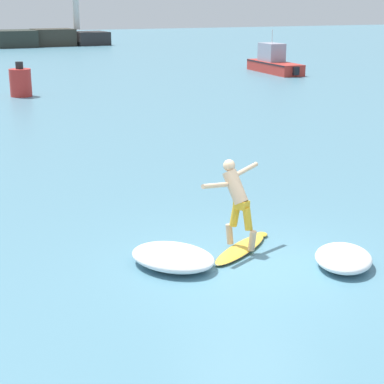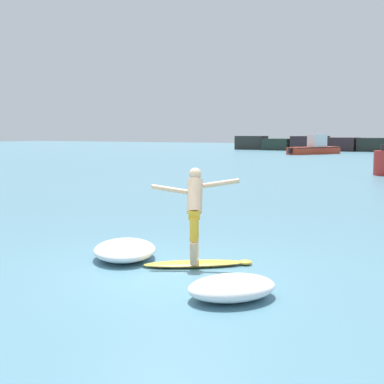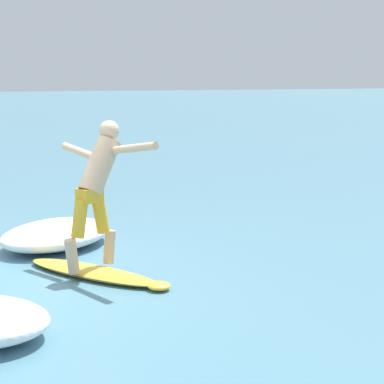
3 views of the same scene
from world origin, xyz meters
name	(u,v)px [view 3 (image 3 of 3)]	position (x,y,z in m)	size (l,w,h in m)	color
ground_plane	(34,278)	(0.00, 0.00, 0.00)	(200.00, 200.00, 0.00)	teal
surfboard	(94,272)	(0.21, 0.65, 0.05)	(1.87, 1.44, 0.23)	yellow
surfer	(98,181)	(0.13, 0.75, 1.11)	(1.53, 0.98, 1.70)	#D4AC85
wave_foam_at_nose	(56,234)	(-1.29, 0.52, 0.17)	(1.89, 2.04, 0.35)	white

